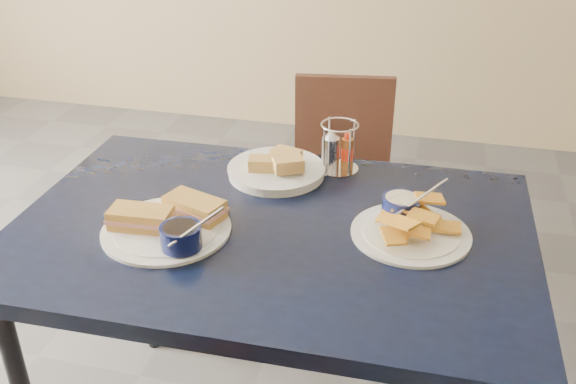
% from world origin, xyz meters
% --- Properties ---
extents(dining_table, '(1.21, 0.82, 0.75)m').
position_xyz_m(dining_table, '(0.13, 0.15, 0.68)').
color(dining_table, black).
rests_on(dining_table, ground).
extents(chair_far, '(0.42, 0.40, 0.78)m').
position_xyz_m(chair_far, '(0.15, 1.08, 0.45)').
color(chair_far, black).
rests_on(chair_far, ground).
extents(sandwich_plate, '(0.31, 0.29, 0.12)m').
position_xyz_m(sandwich_plate, '(-0.09, 0.06, 0.77)').
color(sandwich_plate, white).
rests_on(sandwich_plate, dining_table).
extents(plantain_plate, '(0.27, 0.27, 0.12)m').
position_xyz_m(plantain_plate, '(0.43, 0.20, 0.77)').
color(plantain_plate, white).
rests_on(plantain_plate, dining_table).
extents(bread_basket, '(0.25, 0.25, 0.07)m').
position_xyz_m(bread_basket, '(0.07, 0.40, 0.77)').
color(bread_basket, white).
rests_on(bread_basket, dining_table).
extents(condiment_caddy, '(0.11, 0.11, 0.14)m').
position_xyz_m(condiment_caddy, '(0.22, 0.47, 0.81)').
color(condiment_caddy, silver).
rests_on(condiment_caddy, dining_table).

